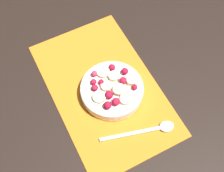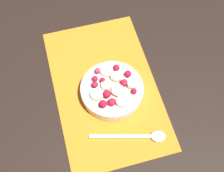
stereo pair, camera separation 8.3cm
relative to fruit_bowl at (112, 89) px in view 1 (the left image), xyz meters
name	(u,v)px [view 1 (the left image)]	position (x,y,z in m)	size (l,w,h in m)	color
ground_plane	(104,89)	(0.02, 0.01, -0.03)	(3.00, 3.00, 0.00)	black
placemat	(104,88)	(0.02, 0.01, -0.02)	(0.46, 0.28, 0.01)	orange
fruit_bowl	(112,89)	(0.00, 0.00, 0.00)	(0.17, 0.17, 0.05)	white
spoon	(153,129)	(-0.14, -0.04, -0.02)	(0.07, 0.20, 0.01)	silver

